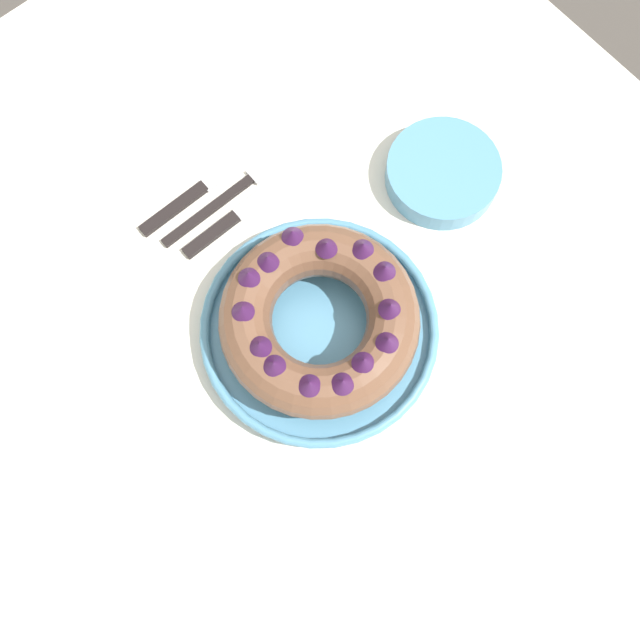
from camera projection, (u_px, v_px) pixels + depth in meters
name	position (u px, v px, depth m)	size (l,w,h in m)	color
ground_plane	(307.00, 435.00, 1.62)	(8.00, 8.00, 0.00)	#4C4742
dining_table	(299.00, 365.00, 1.01)	(1.32, 1.24, 0.72)	silver
serving_dish	(320.00, 331.00, 0.93)	(0.30, 0.30, 0.03)	#518EB2
bundt_cake	(320.00, 319.00, 0.88)	(0.24, 0.24, 0.08)	brown
fork	(235.00, 191.00, 1.00)	(0.02, 0.20, 0.01)	black
serving_knife	(201.00, 189.00, 1.00)	(0.02, 0.23, 0.01)	black
cake_knife	(235.00, 217.00, 0.98)	(0.02, 0.19, 0.01)	black
side_bowl	(443.00, 173.00, 0.99)	(0.15, 0.15, 0.03)	#518EB2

